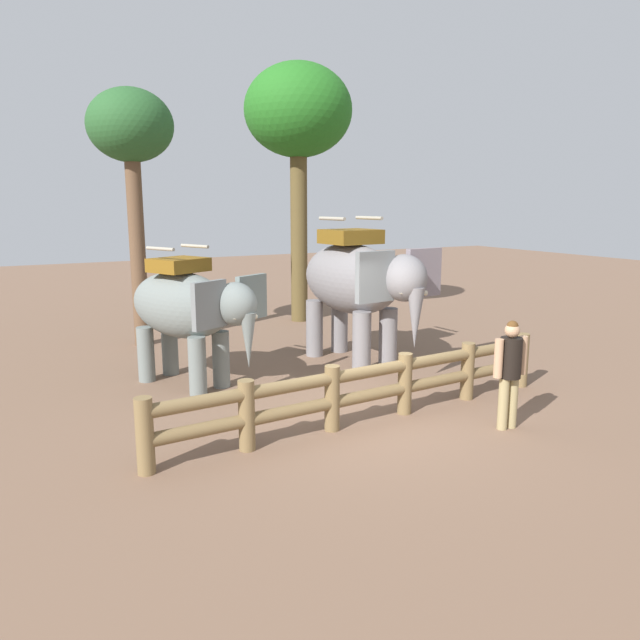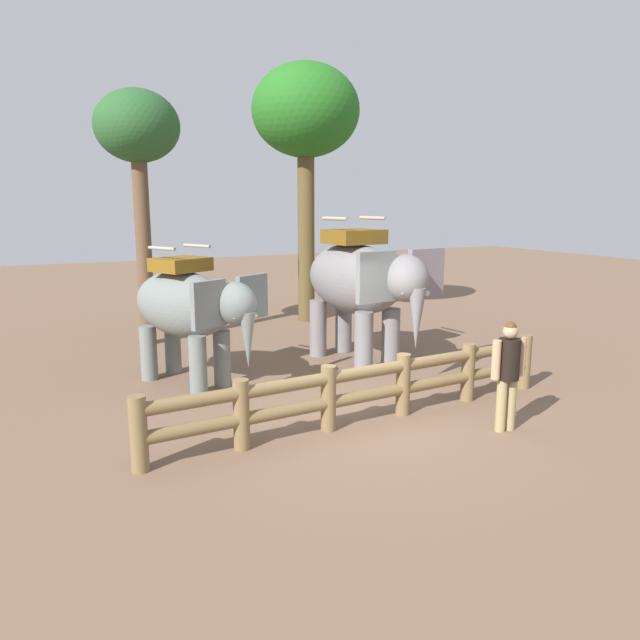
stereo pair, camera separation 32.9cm
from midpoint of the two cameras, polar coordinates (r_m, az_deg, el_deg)
The scene contains 7 objects.
ground_plane at distance 10.24m, azimuth 3.08°, elevation -9.16°, with size 60.00×60.00×0.00m, color brown.
log_fence at distance 9.87m, azimuth 3.79°, elevation -6.27°, with size 7.56×0.73×1.05m.
elephant_near_left at distance 11.85m, azimuth -13.17°, elevation 1.04°, with size 2.48×3.22×2.73m.
elephant_center at distance 13.12m, azimuth 2.82°, elevation 3.54°, with size 2.15×3.81×3.24m.
tourist_woman_in_black at distance 9.85m, azimuth 16.64°, elevation -4.27°, with size 0.62×0.36×1.75m.
tree_far_left at distance 18.18m, azimuth -2.63°, elevation 18.70°, with size 3.10×3.10×7.44m.
tree_back_center at distance 15.61m, azimuth -18.07°, elevation 16.19°, with size 2.02×2.02×6.19m.
Camera 1 is at (-5.13, -8.14, 3.54)m, focal length 33.80 mm.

